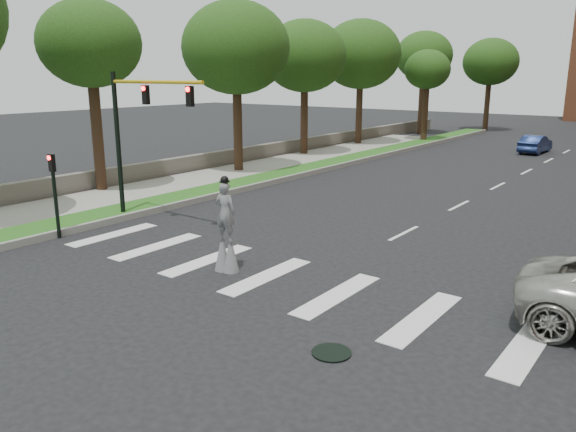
{
  "coord_description": "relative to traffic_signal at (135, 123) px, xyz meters",
  "views": [
    {
      "loc": [
        9.09,
        -11.76,
        6.1
      ],
      "look_at": [
        -1.31,
        2.13,
        1.7
      ],
      "focal_mm": 35.0,
      "sensor_mm": 36.0,
      "label": 1
    }
  ],
  "objects": [
    {
      "name": "ground_plane",
      "position": [
        9.78,
        -3.0,
        -4.15
      ],
      "size": [
        160.0,
        160.0,
        0.0
      ],
      "primitive_type": "plane",
      "color": "black",
      "rests_on": "ground"
    },
    {
      "name": "grass_median",
      "position": [
        -1.72,
        17.0,
        -4.03
      ],
      "size": [
        2.0,
        60.0,
        0.25
      ],
      "primitive_type": "cube",
      "color": "#205317",
      "rests_on": "ground"
    },
    {
      "name": "median_curb",
      "position": [
        -0.67,
        17.0,
        -4.01
      ],
      "size": [
        0.2,
        60.0,
        0.28
      ],
      "primitive_type": "cube",
      "color": "gray",
      "rests_on": "ground"
    },
    {
      "name": "sidewalk_left",
      "position": [
        -4.72,
        7.0,
        -4.06
      ],
      "size": [
        4.0,
        60.0,
        0.18
      ],
      "primitive_type": "cube",
      "color": "gray",
      "rests_on": "ground"
    },
    {
      "name": "stone_wall",
      "position": [
        -7.22,
        19.0,
        -3.6
      ],
      "size": [
        0.5,
        56.0,
        1.1
      ],
      "primitive_type": "cube",
      "color": "#5C564F",
      "rests_on": "ground"
    },
    {
      "name": "manhole",
      "position": [
        12.78,
        -5.0,
        -4.13
      ],
      "size": [
        0.9,
        0.9,
        0.04
      ],
      "primitive_type": "cylinder",
      "color": "black",
      "rests_on": "ground"
    },
    {
      "name": "traffic_signal",
      "position": [
        0.0,
        0.0,
        0.0
      ],
      "size": [
        5.3,
        0.23,
        6.2
      ],
      "color": "black",
      "rests_on": "ground"
    },
    {
      "name": "secondary_signal",
      "position": [
        -0.52,
        -3.5,
        -2.2
      ],
      "size": [
        0.25,
        0.21,
        3.23
      ],
      "color": "black",
      "rests_on": "ground"
    },
    {
      "name": "stilt_performer",
      "position": [
        7.16,
        -2.37,
        -2.88
      ],
      "size": [
        0.84,
        0.57,
        3.07
      ],
      "rotation": [
        0.0,
        0.0,
        3.29
      ],
      "color": "black",
      "rests_on": "ground"
    },
    {
      "name": "car_mid",
      "position": [
        7.9,
        32.64,
        -3.44
      ],
      "size": [
        1.69,
        4.36,
        1.42
      ],
      "primitive_type": "imported",
      "rotation": [
        0.0,
        0.0,
        3.1
      ],
      "color": "navy",
      "rests_on": "ground"
    },
    {
      "name": "tree_1",
      "position": [
        -6.52,
        2.66,
        3.35
      ],
      "size": [
        5.12,
        5.12,
        9.75
      ],
      "color": "black",
      "rests_on": "ground"
    },
    {
      "name": "tree_2",
      "position": [
        -4.87,
        11.68,
        3.46
      ],
      "size": [
        6.57,
        6.57,
        10.44
      ],
      "color": "black",
      "rests_on": "ground"
    },
    {
      "name": "tree_3",
      "position": [
        -5.98,
        20.46,
        3.2
      ],
      "size": [
        6.21,
        6.21,
        10.03
      ],
      "color": "black",
      "rests_on": "ground"
    },
    {
      "name": "tree_4",
      "position": [
        -5.97,
        28.77,
        3.55
      ],
      "size": [
        6.86,
        6.86,
        10.65
      ],
      "color": "black",
      "rests_on": "ground"
    },
    {
      "name": "tree_5",
      "position": [
        -5.5,
        40.77,
        3.7
      ],
      "size": [
        5.74,
        5.74,
        10.34
      ],
      "color": "black",
      "rests_on": "ground"
    },
    {
      "name": "tree_6",
      "position": [
        -2.19,
        34.15,
        2.25
      ],
      "size": [
        4.09,
        4.09,
        8.24
      ],
      "color": "black",
      "rests_on": "ground"
    },
    {
      "name": "tree_7",
      "position": [
        -1.24,
        48.61,
        3.19
      ],
      "size": [
        5.87,
        5.87,
        9.88
      ],
      "color": "black",
      "rests_on": "ground"
    }
  ]
}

